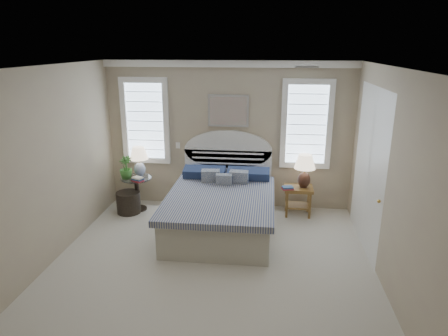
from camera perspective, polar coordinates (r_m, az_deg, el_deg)
floor at (r=5.55m, az=-2.21°, el=-14.95°), size 4.50×5.00×0.01m
ceiling at (r=4.71m, az=-2.60°, el=14.10°), size 4.50×5.00×0.01m
wall_back at (r=7.36m, az=0.62°, el=4.60°), size 4.50×0.02×2.70m
wall_left at (r=5.75m, az=-25.12°, el=-0.66°), size 0.02×5.00×2.70m
wall_right at (r=5.14m, az=23.27°, el=-2.44°), size 0.02×5.00×2.70m
crown_molding at (r=7.15m, az=0.62°, el=14.67°), size 4.50×0.08×0.12m
hvac_vent at (r=5.47m, az=11.70°, el=13.98°), size 0.30×0.20×0.02m
switch_plate at (r=7.55m, az=-6.60°, el=3.24°), size 0.08×0.01×0.12m
window_left at (r=7.61m, az=-11.16°, el=6.61°), size 0.90×0.06×1.60m
window_right at (r=7.28m, az=11.70°, el=6.11°), size 0.90×0.06×1.60m
painting at (r=7.23m, az=0.60°, el=8.16°), size 0.74×0.04×0.58m
closet_door at (r=6.28m, az=19.98°, el=-0.09°), size 0.02×1.80×2.40m
bed at (r=6.66m, az=-0.34°, el=-5.49°), size 1.72×2.28×1.47m
side_table_left at (r=7.56m, az=-12.32°, el=-3.09°), size 0.56×0.56×0.63m
nightstand_right at (r=7.28m, az=10.55°, el=-3.77°), size 0.50×0.40×0.53m
floor_pot at (r=7.53m, az=-13.47°, el=-4.79°), size 0.46×0.46×0.39m
lamp_left at (r=7.48m, az=-12.05°, el=1.39°), size 0.36×0.36×0.55m
lamp_right at (r=7.14m, az=11.46°, el=0.10°), size 0.42×0.42×0.61m
potted_plant at (r=7.41m, az=-13.85°, el=0.07°), size 0.26×0.26×0.41m
books_left at (r=7.25m, az=-12.24°, el=-1.59°), size 0.23×0.20×0.08m
books_right at (r=7.08m, az=9.08°, el=-2.84°), size 0.23×0.19×0.05m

